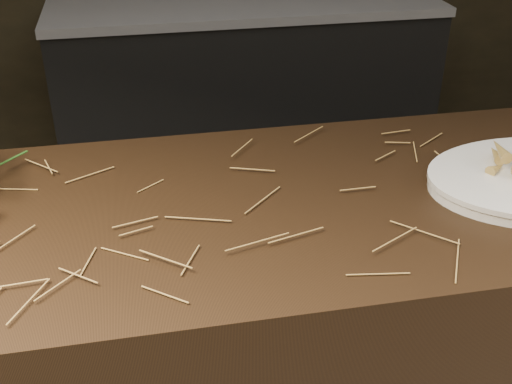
% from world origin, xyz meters
% --- Properties ---
extents(main_counter, '(2.40, 0.70, 0.90)m').
position_xyz_m(main_counter, '(0.00, 0.30, 0.45)').
color(main_counter, black).
rests_on(main_counter, ground).
extents(back_counter, '(1.82, 0.62, 0.84)m').
position_xyz_m(back_counter, '(0.30, 2.18, 0.42)').
color(back_counter, black).
rests_on(back_counter, ground).
extents(straw_bedding, '(1.40, 0.60, 0.02)m').
position_xyz_m(straw_bedding, '(0.00, 0.30, 0.91)').
color(straw_bedding, olive).
rests_on(straw_bedding, main_counter).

